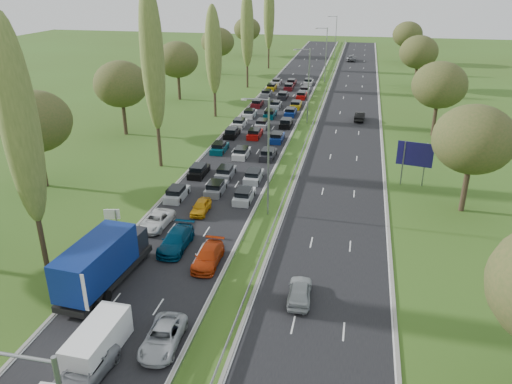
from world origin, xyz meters
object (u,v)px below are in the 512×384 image
Objects in this scene: white_van_rear at (100,339)px; direction_sign at (415,156)px; near_car_2 at (156,221)px; info_sign at (112,216)px; blue_lorry at (103,261)px.

white_van_rear is 39.75m from direction_sign.
direction_sign is (24.91, 16.00, 2.88)m from near_car_2.
white_van_rear is 2.58× the size of info_sign.
direction_sign is at bearing 58.66° from white_van_rear.
white_van_rear is at bearing -75.34° from near_car_2.
direction_sign is at bearing 36.62° from near_car_2.
info_sign is at bearing -157.70° from near_car_2.
direction_sign reaches higher than info_sign.
near_car_2 is at bearing 18.39° from info_sign.
direction_sign is at bearing 50.93° from blue_lorry.
info_sign is at bearing 115.87° from white_van_rear.
near_car_2 is 17.58m from white_van_rear.
direction_sign is (28.80, 17.29, 2.20)m from info_sign.
near_car_2 is 10.24m from blue_lorry.
info_sign is 0.40× the size of direction_sign.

